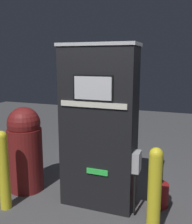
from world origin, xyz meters
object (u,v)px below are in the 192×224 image
Objects in this scene: safety_bollard at (155,190)px; safety_bollard_far at (4,169)px; trash_bin at (25,148)px; squeegee_bucket at (158,194)px; gas_pump at (99,128)px.

safety_bollard_far is (-1.91, -0.13, 0.02)m from safety_bollard.
trash_bin is 0.56m from safety_bollard_far.
safety_bollard reaches higher than squeegee_bucket.
gas_pump reaches higher than trash_bin.
safety_bollard_far is at bearing -85.02° from trash_bin.
safety_bollard_far reaches higher than safety_bollard.
gas_pump reaches higher than safety_bollard.
safety_bollard is at bearing 3.80° from safety_bollard_far.
gas_pump is at bearing -164.36° from squeegee_bucket.
trash_bin is 1.82× the size of squeegee_bucket.
trash_bin is at bearing 167.87° from safety_bollard.
trash_bin is (-1.96, 0.42, 0.11)m from safety_bollard.
trash_bin reaches higher than safety_bollard_far.
safety_bollard is 0.81× the size of trash_bin.
safety_bollard_far is 2.07m from squeegee_bucket.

